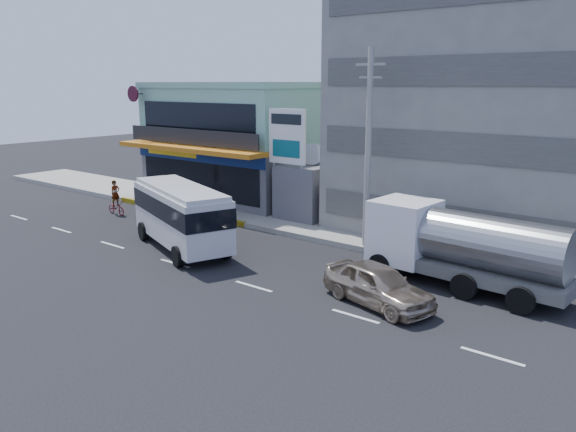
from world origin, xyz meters
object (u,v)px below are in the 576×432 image
(tanker_truck, at_px, (459,245))
(motorcycle_rider, at_px, (116,203))
(minibus, at_px, (181,212))
(sedan, at_px, (378,285))
(shop_building, at_px, (247,144))
(satellite_dish, at_px, (312,163))
(concrete_building, at_px, (505,108))
(utility_pole_near, at_px, (368,150))
(billboard, at_px, (287,143))

(tanker_truck, xyz_separation_m, motorcycle_rider, (-22.51, -0.96, -1.04))
(minibus, xyz_separation_m, sedan, (11.63, -0.35, -1.14))
(shop_building, relative_size, satellite_dish, 8.27)
(satellite_dish, xyz_separation_m, tanker_truck, (11.64, -5.63, -1.79))
(concrete_building, bearing_deg, satellite_dish, -158.20)
(shop_building, distance_m, utility_pole_near, 15.50)
(shop_building, height_order, billboard, shop_building)
(minibus, bearing_deg, shop_building, 118.00)
(minibus, bearing_deg, tanker_truck, 14.92)
(concrete_building, bearing_deg, minibus, -131.34)
(shop_building, xyz_separation_m, utility_pole_near, (14.00, -6.55, 1.15))
(motorcycle_rider, bearing_deg, billboard, 24.79)
(shop_building, relative_size, tanker_truck, 1.45)
(sedan, relative_size, motorcycle_rider, 2.13)
(satellite_dish, relative_size, sedan, 0.31)
(concrete_building, bearing_deg, utility_pole_near, -117.76)
(utility_pole_near, bearing_deg, concrete_building, 62.24)
(billboard, height_order, tanker_truck, billboard)
(minibus, relative_size, sedan, 1.72)
(satellite_dish, bearing_deg, billboard, -105.52)
(satellite_dish, height_order, motorcycle_rider, satellite_dish)
(minibus, bearing_deg, sedan, -1.72)
(utility_pole_near, bearing_deg, satellite_dish, 149.04)
(sedan, distance_m, motorcycle_rider, 21.13)
(minibus, bearing_deg, billboard, 81.74)
(concrete_building, xyz_separation_m, minibus, (-11.57, -13.15, -5.05))
(shop_building, height_order, concrete_building, concrete_building)
(concrete_building, bearing_deg, motorcycle_rider, -153.10)
(satellite_dish, relative_size, billboard, 0.22)
(motorcycle_rider, bearing_deg, minibus, -15.37)
(tanker_truck, bearing_deg, shop_building, 156.41)
(shop_building, bearing_deg, minibus, -62.00)
(concrete_building, height_order, sedan, concrete_building)
(billboard, distance_m, motorcycle_rider, 12.17)
(satellite_dish, distance_m, minibus, 9.42)
(shop_building, bearing_deg, motorcycle_rider, -106.78)
(minibus, relative_size, motorcycle_rider, 3.66)
(shop_building, distance_m, motorcycle_rider, 10.48)
(utility_pole_near, bearing_deg, minibus, -143.74)
(concrete_building, distance_m, minibus, 18.23)
(shop_building, relative_size, sedan, 2.60)
(sedan, relative_size, tanker_truck, 0.56)
(minibus, distance_m, motorcycle_rider, 9.73)
(billboard, relative_size, minibus, 0.84)
(shop_building, xyz_separation_m, motorcycle_rider, (-2.88, -9.54, -3.26))
(utility_pole_near, relative_size, tanker_truck, 1.17)
(motorcycle_rider, bearing_deg, concrete_building, 26.90)
(billboard, bearing_deg, shop_building, 147.68)
(utility_pole_near, xyz_separation_m, minibus, (-7.57, -5.55, -3.20))
(shop_building, distance_m, tanker_truck, 21.54)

